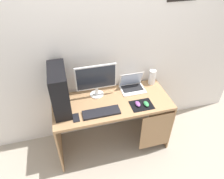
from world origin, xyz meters
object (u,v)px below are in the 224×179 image
object	(u,v)px
monitor	(96,80)
mouse_left	(138,104)
pc_tower	(60,90)
keyboard	(101,112)
laptop	(132,86)
mouse_right	(146,104)
speaker	(152,77)
cell_phone	(76,118)

from	to	relation	value
monitor	mouse_left	xyz separation A→B (m)	(0.42, -0.31, -0.21)
pc_tower	keyboard	distance (m)	0.52
pc_tower	mouse_left	xyz separation A→B (m)	(0.84, -0.19, -0.23)
laptop	pc_tower	bearing A→B (deg)	-171.13
keyboard	mouse_right	bearing A→B (deg)	-0.54
speaker	cell_phone	size ratio (longest dim) A/B	1.54
keyboard	laptop	bearing A→B (deg)	35.68
speaker	cell_phone	distance (m)	1.12
mouse_right	cell_phone	size ratio (longest dim) A/B	0.74
mouse_left	cell_phone	xyz separation A→B (m)	(-0.72, -0.02, -0.02)
keyboard	pc_tower	bearing A→B (deg)	153.12
mouse_left	cell_phone	distance (m)	0.72
laptop	speaker	xyz separation A→B (m)	(0.29, 0.04, 0.05)
mouse_left	laptop	bearing A→B (deg)	82.60
mouse_right	cell_phone	distance (m)	0.82
monitor	laptop	size ratio (longest dim) A/B	1.60
pc_tower	cell_phone	distance (m)	0.35
monitor	speaker	world-z (taller)	monitor
speaker	mouse_left	distance (m)	0.50
pc_tower	cell_phone	xyz separation A→B (m)	(0.12, -0.21, -0.25)
laptop	mouse_left	bearing A→B (deg)	-97.40
laptop	keyboard	bearing A→B (deg)	-144.32
laptop	keyboard	distance (m)	0.59
mouse_right	monitor	bearing A→B (deg)	147.14
keyboard	mouse_right	distance (m)	0.53
pc_tower	speaker	distance (m)	1.20
speaker	laptop	bearing A→B (deg)	-171.78
laptop	monitor	bearing A→B (deg)	-177.93
monitor	speaker	bearing A→B (deg)	4.45
monitor	cell_phone	distance (m)	0.50
monitor	mouse_left	size ratio (longest dim) A/B	5.06
speaker	mouse_right	bearing A→B (deg)	-121.09
laptop	mouse_left	distance (m)	0.33
cell_phone	mouse_right	bearing A→B (deg)	-0.22
laptop	mouse_right	xyz separation A→B (m)	(0.05, -0.35, -0.02)
mouse_left	cell_phone	world-z (taller)	mouse_left
monitor	laptop	world-z (taller)	monitor
pc_tower	laptop	distance (m)	0.92
cell_phone	mouse_left	bearing A→B (deg)	1.74
speaker	mouse_right	xyz separation A→B (m)	(-0.24, -0.39, -0.08)
laptop	cell_phone	xyz separation A→B (m)	(-0.76, -0.35, -0.04)
laptop	keyboard	size ratio (longest dim) A/B	0.72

